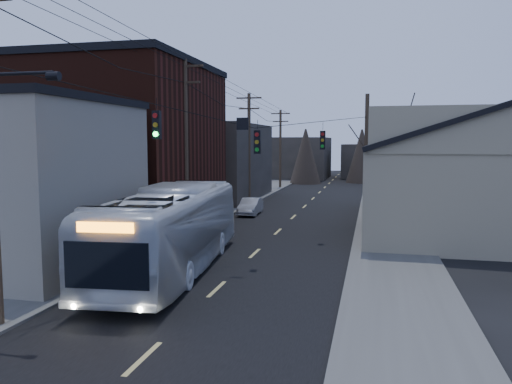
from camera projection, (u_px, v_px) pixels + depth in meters
road_surface at (301, 210)px, 39.47m from camera, size 9.00×110.00×0.02m
sidewalk_left at (223, 207)px, 40.94m from camera, size 4.00×110.00×0.12m
sidewalk_right at (386, 212)px, 37.99m from camera, size 4.00×110.00×0.12m
building_clapboard at (18, 187)px, 20.82m from camera, size 8.00×8.00×7.00m
building_brick at (123, 148)px, 31.55m from camera, size 10.00×12.00×10.00m
building_left_far at (211, 162)px, 47.09m from camera, size 9.00×14.00×7.00m
warehouse at (495, 184)px, 31.41m from camera, size 16.16×20.60×7.73m
building_far_left at (294, 158)px, 74.44m from camera, size 10.00×12.00×6.00m
building_far_right at (383, 161)px, 76.39m from camera, size 12.00×14.00×5.00m
bare_tree at (392, 173)px, 27.95m from camera, size 0.40×0.40×7.20m
utility_lines at (245, 148)px, 34.01m from camera, size 11.24×45.28×10.50m
bus at (171, 230)px, 20.48m from camera, size 4.14×12.83×3.51m
parked_car at (250, 206)px, 36.77m from camera, size 1.42×3.75×1.22m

